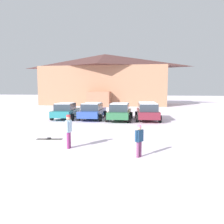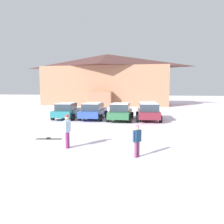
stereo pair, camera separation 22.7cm
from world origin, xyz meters
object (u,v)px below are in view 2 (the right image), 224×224
Objects in this scene: parked_green_coupe at (120,112)px; pair_of_skis at (49,139)px; skier_adult_in_blue_parka at (67,129)px; skier_teen_in_navy_coat at (137,139)px; parked_teal_hatchback at (67,110)px; parked_blue_hatchback at (93,111)px; parked_maroon_van at (148,111)px; ski_lodge at (107,79)px.

pair_of_skis is (-2.97, -8.16, -0.79)m from parked_green_coupe.
skier_teen_in_navy_coat is (3.51, -0.81, -0.15)m from skier_adult_in_blue_parka.
parked_teal_hatchback is 1.05× the size of parked_green_coupe.
parked_green_coupe is 10.78m from skier_teen_in_navy_coat.
skier_adult_in_blue_parka reaches higher than parked_teal_hatchback.
pair_of_skis is (-1.82, 1.55, -0.92)m from skier_adult_in_blue_parka.
skier_adult_in_blue_parka is at bearing 167.05° from skier_teen_in_navy_coat.
parked_maroon_van is (5.20, 0.22, 0.09)m from parked_blue_hatchback.
ski_lodge is 20.77m from parked_maroon_van.
parked_teal_hatchback is 10.76m from skier_adult_in_blue_parka.
parked_blue_hatchback is 10.25m from skier_adult_in_blue_parka.
parked_teal_hatchback is at bearing 105.80° from pair_of_skis.
ski_lodge is 4.67× the size of parked_blue_hatchback.
parked_teal_hatchback is 3.18× the size of skier_teen_in_navy_coat.
parked_green_coupe is at bearing -165.67° from parked_maroon_van.
ski_lodge is 15.85× the size of skier_teen_in_navy_coat.
parked_maroon_van is at bearing 89.32° from skier_teen_in_navy_coat.
skier_teen_in_navy_coat is 5.88m from pair_of_skis.
skier_adult_in_blue_parka is at bearing -109.41° from parked_maroon_van.
skier_teen_in_navy_coat is (7.70, -10.72, 0.01)m from parked_teal_hatchback.
parked_green_coupe reaches higher than parked_teal_hatchback.
parked_teal_hatchback is 8.72m from pair_of_skis.
pair_of_skis is (2.37, -8.36, -0.76)m from parked_teal_hatchback.
skier_adult_in_blue_parka is (4.19, -9.91, 0.16)m from parked_teal_hatchback.
parked_green_coupe is at bearing 83.24° from skier_adult_in_blue_parka.
parked_maroon_van is at bearing 2.38° from parked_blue_hatchback.
parked_teal_hatchback is 2.64m from parked_blue_hatchback.
skier_adult_in_blue_parka is at bearing -81.37° from ski_lodge.
ski_lodge is at bearing 106.01° from parked_green_coupe.
parked_blue_hatchback reaches higher than skier_teen_in_navy_coat.
parked_green_coupe is 8.72m from pair_of_skis.
parked_maroon_van is (2.49, 0.64, 0.08)m from parked_green_coupe.
parked_green_coupe is 3.04× the size of skier_teen_in_navy_coat.
parked_green_coupe is 2.56× the size of skier_adult_in_blue_parka.
ski_lodge reaches higher than parked_teal_hatchback.
parked_maroon_van is at bearing 14.33° from parked_green_coupe.
parked_blue_hatchback is (2.86, -19.00, -3.76)m from ski_lodge.
skier_adult_in_blue_parka is at bearing -67.11° from parked_teal_hatchback.
skier_adult_in_blue_parka reaches higher than pair_of_skis.
skier_teen_in_navy_coat is at bearing -90.68° from parked_maroon_van.
parked_blue_hatchback is 1.12× the size of parked_green_coupe.
ski_lodge reaches higher than skier_teen_in_navy_coat.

